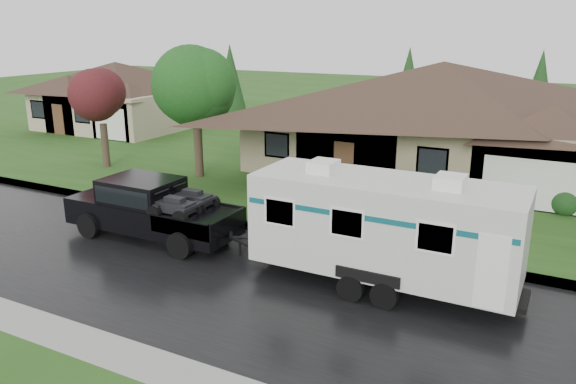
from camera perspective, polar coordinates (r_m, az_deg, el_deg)
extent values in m
plane|color=#254A17|center=(18.76, -1.32, -6.89)|extent=(140.00, 140.00, 0.00)
cube|color=black|center=(17.20, -4.57, -9.20)|extent=(140.00, 8.00, 0.01)
cube|color=gray|center=(20.59, 1.71, -4.48)|extent=(140.00, 0.50, 0.15)
cube|color=#254A17|center=(32.06, 11.72, 2.88)|extent=(140.00, 26.00, 0.15)
cube|color=gray|center=(30.31, 15.00, 4.93)|extent=(18.00, 10.00, 3.00)
pyramid|color=#32221B|center=(29.80, 15.59, 12.67)|extent=(19.44, 10.80, 2.60)
cube|color=gray|center=(26.76, 24.80, 2.13)|extent=(5.76, 4.00, 2.70)
cube|color=tan|center=(43.82, -16.81, 8.10)|extent=(10.00, 8.00, 2.80)
pyramid|color=#32221B|center=(43.49, -17.19, 12.52)|extent=(10.80, 8.64, 2.00)
cube|color=tan|center=(40.36, -15.67, 7.31)|extent=(3.20, 4.00, 2.52)
cylinder|color=#382B1E|center=(28.45, -9.08, 4.37)|extent=(0.43, 0.43, 2.82)
sphere|color=#205B1D|center=(27.98, -9.37, 10.57)|extent=(3.90, 3.90, 3.90)
cylinder|color=#382B1E|center=(31.67, -18.08, 4.52)|extent=(0.38, 0.38, 2.32)
sphere|color=#531A1D|center=(31.28, -18.49, 9.07)|extent=(3.20, 3.20, 3.20)
sphere|color=#143814|center=(28.28, 0.11, 2.61)|extent=(1.00, 1.00, 1.00)
sphere|color=#143814|center=(27.25, 4.83, 2.01)|extent=(1.00, 1.00, 1.00)
sphere|color=#143814|center=(26.42, 9.87, 1.36)|extent=(1.00, 1.00, 1.00)
sphere|color=#143814|center=(25.80, 15.19, 0.65)|extent=(1.00, 1.00, 1.00)
sphere|color=#143814|center=(25.43, 20.72, -0.09)|extent=(1.00, 1.00, 1.00)
sphere|color=#143814|center=(25.30, 26.35, -0.84)|extent=(1.00, 1.00, 1.00)
cube|color=black|center=(20.96, -13.60, -2.31)|extent=(6.56, 2.19, 0.94)
cube|color=black|center=(22.48, -18.30, -0.63)|extent=(1.75, 2.13, 0.38)
cube|color=black|center=(20.99, -14.65, 0.05)|extent=(2.62, 2.05, 0.98)
cube|color=black|center=(20.98, -14.66, 0.19)|extent=(2.40, 2.10, 0.60)
cube|color=black|center=(19.64, -9.04, -2.66)|extent=(2.40, 2.08, 0.07)
cylinder|color=black|center=(21.76, -19.52, -3.22)|extent=(0.92, 0.35, 0.92)
cylinder|color=black|center=(23.17, -15.70, -1.68)|extent=(0.92, 0.35, 0.92)
cylinder|color=black|center=(19.06, -10.86, -5.32)|extent=(0.92, 0.35, 0.92)
cylinder|color=black|center=(20.66, -7.21, -3.40)|extent=(0.92, 0.35, 0.92)
cube|color=silver|center=(16.46, 9.78, -3.31)|extent=(7.65, 2.62, 2.68)
cube|color=black|center=(17.02, 9.54, -8.07)|extent=(8.08, 1.31, 0.15)
cube|color=#0C4C59|center=(16.27, 9.88, -1.35)|extent=(7.49, 2.64, 0.15)
cube|color=white|center=(16.68, 3.61, 2.61)|extent=(0.76, 0.87, 0.35)
cube|color=white|center=(15.61, 16.16, 1.00)|extent=(0.76, 0.87, 0.35)
cylinder|color=black|center=(16.09, 6.37, -9.67)|extent=(0.76, 0.26, 0.76)
cylinder|color=black|center=(18.31, 9.34, -6.43)|extent=(0.76, 0.26, 0.76)
cylinder|color=black|center=(15.80, 9.75, -10.32)|extent=(0.76, 0.26, 0.76)
cylinder|color=black|center=(18.06, 12.32, -6.93)|extent=(0.76, 0.26, 0.76)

